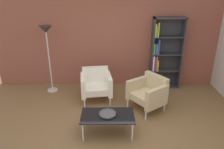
% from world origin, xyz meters
% --- Properties ---
extents(ground_plane, '(8.32, 8.32, 0.00)m').
position_xyz_m(ground_plane, '(0.00, 0.00, 0.00)').
color(ground_plane, brown).
extents(brick_back_panel, '(6.40, 0.12, 2.90)m').
position_xyz_m(brick_back_panel, '(0.00, 2.46, 1.45)').
color(brick_back_panel, brown).
rests_on(brick_back_panel, ground_plane).
extents(bookshelf_tall, '(0.80, 0.30, 1.90)m').
position_xyz_m(bookshelf_tall, '(1.32, 2.25, 0.92)').
color(bookshelf_tall, '#333338').
rests_on(bookshelf_tall, ground_plane).
extents(coffee_table_low, '(1.00, 0.56, 0.40)m').
position_xyz_m(coffee_table_low, '(-0.15, 0.18, 0.37)').
color(coffee_table_low, black).
rests_on(coffee_table_low, ground_plane).
extents(decorative_bowl, '(0.32, 0.32, 0.05)m').
position_xyz_m(decorative_bowl, '(-0.15, 0.18, 0.43)').
color(decorative_bowl, '#4C4C51').
rests_on(decorative_bowl, coffee_table_low).
extents(armchair_by_bookshelf, '(0.93, 0.95, 0.78)m').
position_xyz_m(armchair_by_bookshelf, '(0.77, 1.07, 0.41)').
color(armchair_by_bookshelf, '#C6B289').
rests_on(armchair_by_bookshelf, ground_plane).
extents(armchair_corner_red, '(0.79, 0.74, 0.78)m').
position_xyz_m(armchair_corner_red, '(-0.44, 1.51, 0.41)').
color(armchair_corner_red, white).
rests_on(armchair_corner_red, ground_plane).
extents(floor_lamp_torchiere, '(0.32, 0.32, 1.74)m').
position_xyz_m(floor_lamp_torchiere, '(-1.65, 2.00, 1.45)').
color(floor_lamp_torchiere, silver).
rests_on(floor_lamp_torchiere, ground_plane).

